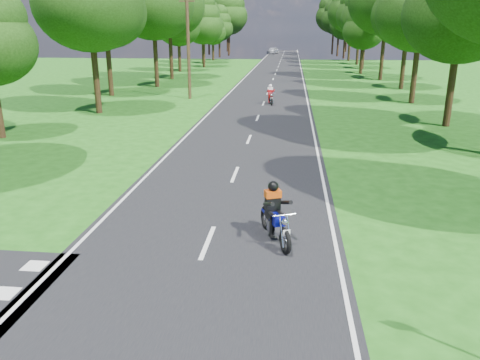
# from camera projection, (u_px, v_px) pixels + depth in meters

# --- Properties ---
(ground) EXTENTS (160.00, 160.00, 0.00)m
(ground) POSITION_uv_depth(u_px,v_px,m) (192.00, 282.00, 10.26)
(ground) COLOR #1C4E11
(ground) RESTS_ON ground
(main_road) EXTENTS (7.00, 140.00, 0.02)m
(main_road) POSITION_uv_depth(u_px,v_px,m) (275.00, 74.00, 57.55)
(main_road) COLOR black
(main_road) RESTS_ON ground
(road_markings) EXTENTS (7.40, 140.00, 0.01)m
(road_markings) POSITION_uv_depth(u_px,v_px,m) (273.00, 75.00, 55.79)
(road_markings) COLOR silver
(road_markings) RESTS_ON main_road
(treeline) EXTENTS (40.00, 115.35, 14.78)m
(treeline) POSITION_uv_depth(u_px,v_px,m) (290.00, 7.00, 64.39)
(treeline) COLOR black
(treeline) RESTS_ON ground
(telegraph_pole) EXTENTS (1.20, 0.26, 8.00)m
(telegraph_pole) POSITION_uv_depth(u_px,v_px,m) (188.00, 46.00, 36.11)
(telegraph_pole) COLOR #382616
(telegraph_pole) RESTS_ON ground
(rider_near_blue) EXTENTS (1.26, 1.98, 1.56)m
(rider_near_blue) POSITION_uv_depth(u_px,v_px,m) (275.00, 212.00, 12.04)
(rider_near_blue) COLOR #0B1083
(rider_near_blue) RESTS_ON main_road
(rider_far_red) EXTENTS (0.86, 1.78, 1.42)m
(rider_far_red) POSITION_uv_depth(u_px,v_px,m) (270.00, 94.00, 34.39)
(rider_far_red) COLOR #9D120C
(rider_far_red) RESTS_ON main_road
(distant_car) EXTENTS (2.89, 4.61, 1.46)m
(distant_car) POSITION_uv_depth(u_px,v_px,m) (273.00, 50.00, 104.44)
(distant_car) COLOR silver
(distant_car) RESTS_ON main_road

